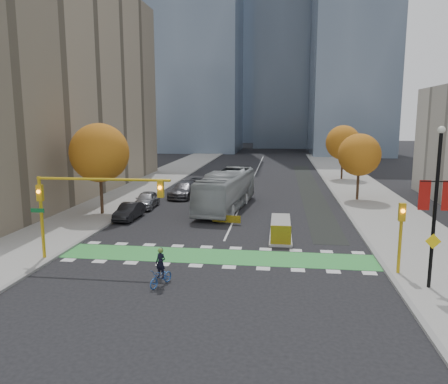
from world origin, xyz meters
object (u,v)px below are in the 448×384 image
(parked_car_a, at_px, (147,200))
(parked_car_b, at_px, (129,211))
(tree_east_far, at_px, (343,143))
(parked_car_c, at_px, (184,190))
(tree_east_near, at_px, (359,155))
(parked_car_d, at_px, (195,183))
(hazard_board, at_px, (281,235))
(banner_lamppost, at_px, (436,201))
(cyclist, at_px, (161,273))
(traffic_signal_east, at_px, (401,228))
(traffic_signal_west, at_px, (80,197))
(tree_west, at_px, (99,153))
(bus, at_px, (226,190))

(parked_car_a, relative_size, parked_car_b, 1.09)
(tree_east_far, xyz_separation_m, parked_car_c, (-19.06, -16.33, -4.40))
(tree_east_near, xyz_separation_m, parked_car_d, (-18.50, 5.67, -4.20))
(parked_car_a, xyz_separation_m, parked_car_d, (2.50, 12.01, -0.13))
(hazard_board, xyz_separation_m, parked_car_d, (-10.50, 23.47, -0.14))
(banner_lamppost, bearing_deg, cyclist, -174.93)
(traffic_signal_east, distance_m, parked_car_b, 22.57)
(tree_east_far, bearing_deg, parked_car_a, -133.91)
(parked_car_b, bearing_deg, parked_car_c, 79.37)
(parked_car_d, bearing_deg, tree_east_far, 33.03)
(traffic_signal_east, bearing_deg, traffic_signal_west, -179.99)
(tree_west, bearing_deg, hazard_board, -25.99)
(bus, xyz_separation_m, parked_car_d, (-5.27, 11.44, -1.15))
(parked_car_a, bearing_deg, hazard_board, -43.38)
(banner_lamppost, height_order, parked_car_c, banner_lamppost)
(tree_east_near, relative_size, traffic_signal_east, 1.73)
(hazard_board, xyz_separation_m, tree_east_near, (8.00, 17.80, 4.06))
(parked_car_d, bearing_deg, tree_east_near, -12.54)
(tree_west, bearing_deg, traffic_signal_east, -29.07)
(traffic_signal_west, xyz_separation_m, cyclist, (5.74, -3.21, -3.35))
(traffic_signal_west, height_order, parked_car_d, traffic_signal_west)
(bus, height_order, parked_car_b, bus)
(cyclist, xyz_separation_m, bus, (0.96, 19.95, 1.13))
(tree_east_far, relative_size, bus, 0.59)
(tree_east_near, xyz_separation_m, banner_lamppost, (-0.50, -24.50, -0.25))
(bus, height_order, parked_car_d, bus)
(hazard_board, xyz_separation_m, banner_lamppost, (7.50, -6.70, 3.81))
(parked_car_c, bearing_deg, tree_east_near, 8.40)
(tree_east_far, relative_size, parked_car_b, 1.80)
(hazard_board, distance_m, traffic_signal_east, 8.26)
(tree_east_far, relative_size, parked_car_d, 1.60)
(parked_car_b, distance_m, parked_car_c, 11.28)
(parked_car_c, bearing_deg, parked_car_d, 96.78)
(tree_east_near, bearing_deg, hazard_board, -114.20)
(hazard_board, bearing_deg, parked_car_b, 153.56)
(hazard_board, height_order, tree_west, tree_west)
(tree_west, relative_size, cyclist, 4.02)
(hazard_board, relative_size, tree_east_far, 0.18)
(traffic_signal_east, height_order, bus, traffic_signal_east)
(bus, xyz_separation_m, parked_car_a, (-7.77, -0.57, -1.03))
(tree_east_far, height_order, cyclist, tree_east_far)
(hazard_board, distance_m, parked_car_d, 25.71)
(tree_east_near, height_order, parked_car_d, tree_east_near)
(parked_car_a, xyz_separation_m, parked_car_c, (2.44, 6.01, 0.05))
(tree_east_near, relative_size, banner_lamppost, 0.85)
(cyclist, relative_size, parked_car_b, 0.48)
(hazard_board, distance_m, parked_car_a, 17.33)
(tree_east_far, height_order, parked_car_d, tree_east_far)
(traffic_signal_west, height_order, traffic_signal_east, traffic_signal_west)
(tree_west, xyz_separation_m, banner_lamppost, (23.50, -14.50, -1.01))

